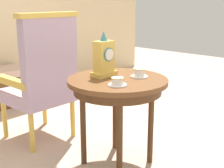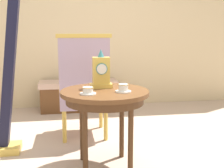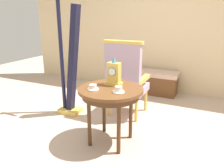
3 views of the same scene
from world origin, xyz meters
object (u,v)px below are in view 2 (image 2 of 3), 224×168
Objects in this scene: side_table at (105,99)px; teacup_left at (88,91)px; teacup_right at (123,88)px; harp at (3,77)px; window_bench at (79,95)px; armchair at (84,85)px; mantel_clock at (101,72)px.

teacup_left is (-0.15, -0.13, 0.10)m from side_table.
harp is (-1.04, 0.57, 0.03)m from teacup_right.
teacup_left is 0.11× the size of window_bench.
armchair is at bearing -89.96° from window_bench.
teacup_right reaches higher than teacup_left.
harp is (-0.88, 0.36, -0.07)m from mantel_clock.
teacup_left is 2.14m from window_bench.
teacup_right is at bearing -82.77° from window_bench.
side_table is 0.40× the size of harp.
harp reaches higher than teacup_left.
teacup_right is 0.11× the size of armchair.
side_table is 0.65× the size of armchair.
armchair is at bearing 88.03° from teacup_left.
teacup_right reaches higher than side_table.
teacup_left is 0.29m from teacup_right.
armchair is (-0.12, 0.75, -0.01)m from side_table.
mantel_clock reaches higher than teacup_left.
side_table is at bearing -27.98° from harp.
teacup_right is 0.11× the size of window_bench.
side_table is at bearing -86.42° from window_bench.
armchair is 0.62× the size of harp.
mantel_clock reaches higher than teacup_right.
teacup_left is at bearing -90.81° from window_bench.
side_table is 5.77× the size of teacup_left.
side_table is 1.99m from window_bench.
armchair is at bearing 99.49° from mantel_clock.
teacup_left reaches higher than window_bench.
mantel_clock is at bearing -86.66° from window_bench.
mantel_clock is at bearing -80.51° from armchair.
harp is at bearing 152.02° from side_table.
mantel_clock is (-0.02, 0.12, 0.21)m from side_table.
mantel_clock is at bearing 97.30° from side_table.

